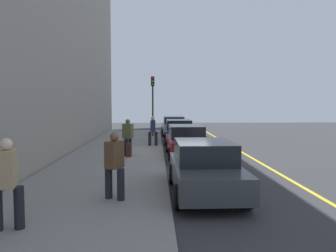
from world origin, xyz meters
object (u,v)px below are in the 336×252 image
at_px(parked_car_navy, 179,131).
at_px(pedestrian_navy_coat, 153,130).
at_px(parked_car_silver, 174,126).
at_px(parked_car_charcoal, 205,168).
at_px(parked_car_red, 186,141).
at_px(rolling_suitcase, 129,150).
at_px(traffic_light_pole, 153,96).
at_px(pedestrian_tan_coat, 7,181).
at_px(pedestrian_brown_coat, 114,164).
at_px(pedestrian_olive_coat, 128,136).

bearing_deg(parked_car_navy, pedestrian_navy_coat, -33.54).
bearing_deg(parked_car_silver, parked_car_charcoal, -0.09).
height_order(parked_car_silver, parked_car_charcoal, same).
relative_size(parked_car_red, pedestrian_navy_coat, 2.73).
bearing_deg(parked_car_red, rolling_suitcase, -70.72).
bearing_deg(traffic_light_pole, pedestrian_navy_coat, 0.61).
distance_m(parked_car_charcoal, traffic_light_pole, 15.99).
height_order(traffic_light_pole, rolling_suitcase, traffic_light_pole).
height_order(pedestrian_navy_coat, pedestrian_tan_coat, pedestrian_tan_coat).
height_order(pedestrian_tan_coat, traffic_light_pole, traffic_light_pole).
height_order(pedestrian_brown_coat, traffic_light_pole, traffic_light_pole).
xyz_separation_m(parked_car_charcoal, pedestrian_tan_coat, (2.98, -4.27, 0.35)).
relative_size(pedestrian_navy_coat, traffic_light_pole, 0.38).
height_order(parked_car_red, traffic_light_pole, traffic_light_pole).
xyz_separation_m(pedestrian_navy_coat, rolling_suitcase, (4.05, -1.08, -0.59)).
bearing_deg(pedestrian_navy_coat, parked_car_red, 28.42).
bearing_deg(parked_car_silver, pedestrian_olive_coat, -13.37).
relative_size(parked_car_silver, parked_car_charcoal, 1.05).
bearing_deg(pedestrian_navy_coat, traffic_light_pole, -179.39).
bearing_deg(parked_car_red, pedestrian_navy_coat, -151.58).
bearing_deg(pedestrian_tan_coat, parked_car_charcoal, 124.91).
height_order(parked_car_navy, parked_car_red, same).
height_order(pedestrian_navy_coat, pedestrian_brown_coat, pedestrian_brown_coat).
xyz_separation_m(parked_car_red, pedestrian_tan_coat, (9.93, -4.36, 0.35)).
height_order(parked_car_red, pedestrian_navy_coat, pedestrian_navy_coat).
bearing_deg(pedestrian_navy_coat, parked_car_navy, 146.46).
xyz_separation_m(parked_car_silver, pedestrian_olive_coat, (11.60, -2.76, 0.30)).
bearing_deg(parked_car_charcoal, pedestrian_olive_coat, -156.92).
relative_size(parked_car_navy, rolling_suitcase, 4.61).
bearing_deg(rolling_suitcase, parked_car_charcoal, 23.94).
bearing_deg(parked_car_navy, pedestrian_olive_coat, -24.60).
relative_size(parked_car_silver, parked_car_red, 0.98).
height_order(parked_car_navy, rolling_suitcase, parked_car_navy).
distance_m(pedestrian_navy_coat, rolling_suitcase, 4.23).
height_order(pedestrian_olive_coat, traffic_light_pole, traffic_light_pole).
bearing_deg(rolling_suitcase, parked_car_silver, 167.40).
relative_size(parked_car_red, pedestrian_tan_coat, 2.57).
bearing_deg(parked_car_charcoal, parked_car_red, 179.26).
distance_m(parked_car_silver, pedestrian_tan_coat, 21.43).
height_order(parked_car_navy, pedestrian_navy_coat, pedestrian_navy_coat).
height_order(parked_car_silver, pedestrian_olive_coat, pedestrian_olive_coat).
relative_size(pedestrian_tan_coat, rolling_suitcase, 1.84).
relative_size(parked_car_silver, pedestrian_navy_coat, 2.67).
bearing_deg(parked_car_navy, rolling_suitcase, -22.69).
bearing_deg(pedestrian_olive_coat, parked_car_navy, 155.40).
xyz_separation_m(parked_car_navy, pedestrian_olive_coat, (6.16, -2.82, 0.30)).
distance_m(pedestrian_navy_coat, traffic_light_pole, 6.06).
bearing_deg(parked_car_charcoal, rolling_suitcase, -156.06).
bearing_deg(pedestrian_brown_coat, parked_car_red, 162.13).
bearing_deg(pedestrian_tan_coat, rolling_suitcase, 169.78).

